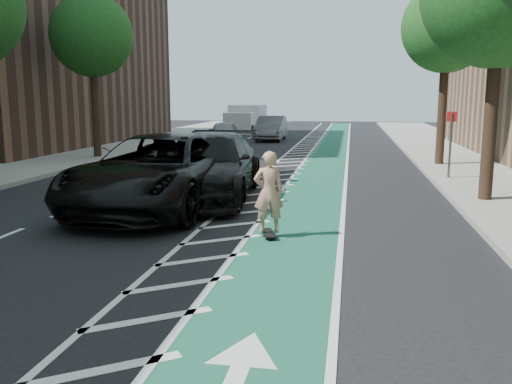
% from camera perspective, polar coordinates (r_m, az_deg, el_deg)
% --- Properties ---
extents(ground, '(120.00, 120.00, 0.00)m').
position_cam_1_polar(ground, '(9.44, -16.86, -8.86)').
color(ground, black).
rests_on(ground, ground).
extents(bike_lane, '(2.00, 90.00, 0.01)m').
position_cam_1_polar(bike_lane, '(18.23, 6.21, 0.54)').
color(bike_lane, '#185640').
rests_on(bike_lane, ground).
extents(buffer_strip, '(1.40, 90.00, 0.01)m').
position_cam_1_polar(buffer_strip, '(18.38, 1.54, 0.67)').
color(buffer_strip, silver).
rests_on(buffer_strip, ground).
extents(curb_right, '(0.12, 90.00, 0.16)m').
position_cam_1_polar(curb_right, '(18.41, 18.90, 0.38)').
color(curb_right, gray).
rests_on(curb_right, ground).
extents(curb_left, '(0.12, 90.00, 0.16)m').
position_cam_1_polar(curb_left, '(21.35, -21.80, 1.46)').
color(curb_left, gray).
rests_on(curb_left, ground).
extents(tree_r_d, '(4.20, 4.20, 7.90)m').
position_cam_1_polar(tree_r_d, '(24.40, 19.51, 16.01)').
color(tree_r_d, '#382619').
rests_on(tree_r_d, ground).
extents(tree_l_d, '(4.20, 4.20, 7.90)m').
position_cam_1_polar(tree_l_d, '(26.95, -17.32, 15.50)').
color(tree_l_d, '#382619').
rests_on(tree_l_d, ground).
extents(sign_post, '(0.35, 0.08, 2.47)m').
position_cam_1_polar(sign_post, '(20.31, 19.78, 4.80)').
color(sign_post, '#4C4C4C').
rests_on(sign_post, ground).
extents(skateboard, '(0.47, 0.85, 0.11)m').
position_cam_1_polar(skateboard, '(11.68, 1.32, -4.35)').
color(skateboard, black).
rests_on(skateboard, ground).
extents(skateboarder, '(0.74, 0.59, 1.75)m').
position_cam_1_polar(skateboarder, '(11.49, 1.34, -0.00)').
color(skateboarder, tan).
rests_on(skateboarder, skateboard).
extents(suv_near, '(3.66, 7.31, 1.99)m').
position_cam_1_polar(suv_near, '(14.75, -10.11, 2.09)').
color(suv_near, black).
rests_on(suv_near, ground).
extents(suv_far, '(3.12, 6.73, 1.90)m').
position_cam_1_polar(suv_far, '(16.12, -5.04, 2.72)').
color(suv_far, black).
rests_on(suv_far, ground).
extents(car_silver, '(2.18, 4.45, 1.46)m').
position_cam_1_polar(car_silver, '(34.86, -3.42, 6.27)').
color(car_silver, gray).
rests_on(car_silver, ground).
extents(car_grey, '(1.82, 5.11, 1.68)m').
position_cam_1_polar(car_grey, '(37.89, 1.61, 6.74)').
color(car_grey, slate).
rests_on(car_grey, ground).
extents(box_truck, '(2.74, 5.64, 2.30)m').
position_cam_1_polar(box_truck, '(46.01, -1.07, 7.59)').
color(box_truck, silver).
rests_on(box_truck, ground).
extents(barrel_a, '(0.75, 0.75, 1.03)m').
position_cam_1_polar(barrel_a, '(18.27, -10.48, 1.97)').
color(barrel_a, orange).
rests_on(barrel_a, ground).
extents(barrel_b, '(0.70, 0.70, 0.96)m').
position_cam_1_polar(barrel_b, '(23.37, -9.15, 3.65)').
color(barrel_b, '#DA5F0B').
rests_on(barrel_b, ground).
extents(barrel_c, '(0.62, 0.62, 0.85)m').
position_cam_1_polar(barrel_c, '(24.02, -9.96, 3.67)').
color(barrel_c, '#F24E0C').
rests_on(barrel_c, ground).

